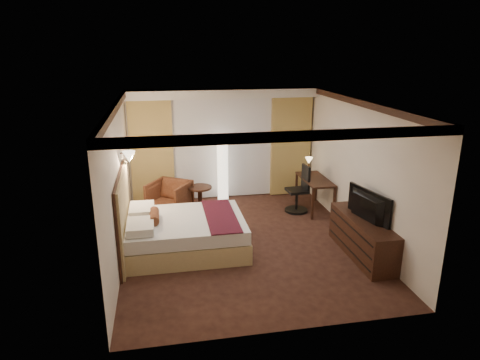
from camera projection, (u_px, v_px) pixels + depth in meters
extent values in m
cube|color=black|center=(244.00, 242.00, 8.30)|extent=(4.50, 5.50, 0.01)
cube|color=white|center=(244.00, 102.00, 7.49)|extent=(4.50, 5.50, 0.01)
cube|color=white|center=(222.00, 144.00, 10.47)|extent=(4.50, 0.02, 2.70)
cube|color=white|center=(118.00, 183.00, 7.50)|extent=(0.02, 5.50, 2.70)
cube|color=white|center=(358.00, 170.00, 8.29)|extent=(0.02, 5.50, 2.70)
cube|color=white|center=(223.00, 93.00, 9.86)|extent=(4.50, 0.50, 0.20)
cube|color=silver|center=(223.00, 149.00, 10.43)|extent=(2.48, 0.04, 2.45)
cube|color=tan|center=(152.00, 152.00, 10.07)|extent=(1.00, 0.14, 2.45)
cube|color=tan|center=(290.00, 146.00, 10.67)|extent=(1.00, 0.14, 2.45)
imported|color=#492415|center=(169.00, 196.00, 9.59)|extent=(1.10, 1.08, 0.84)
imported|color=black|center=(364.00, 202.00, 7.49)|extent=(0.85, 1.21, 0.14)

